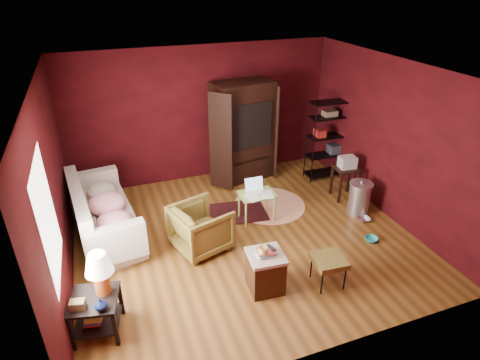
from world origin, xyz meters
The scene contains 18 objects.
room centered at (-0.04, -0.01, 1.40)m, with size 5.54×5.04×2.84m.
sofa centered at (-2.22, 0.77, 0.37)m, with size 1.88×0.55×0.73m, color #B7A59E.
armchair centered at (-0.76, -0.03, 0.42)m, with size 0.82×0.76×0.84m, color black.
pet_bowl_steel centered at (2.22, -0.29, 0.12)m, with size 0.24×0.06×0.24m, color silver.
pet_bowl_turquoise centered at (1.97, -0.86, 0.11)m, with size 0.21×0.07×0.21m, color #25A7B0.
vase centered at (-2.34, -1.47, 0.62)m, with size 0.15×0.16×0.15m, color #0C143F.
mug centered at (-0.23, -1.32, 0.73)m, with size 0.13×0.11×0.13m, color #FFD87C.
side_table centered at (-2.36, -1.22, 0.68)m, with size 0.68×0.68×1.13m.
sofa_cushions centered at (-2.23, 0.78, 0.45)m, with size 1.11×2.27×0.91m.
hamper centered at (-0.16, -1.27, 0.31)m, with size 0.53×0.53×0.69m.
footstool centered at (0.73, -1.49, 0.39)m, with size 0.48×0.48×0.45m.
rug_round centered at (0.83, 0.80, 0.01)m, with size 1.67×1.67×0.01m.
rug_oriental centered at (0.09, 0.76, 0.02)m, with size 1.29×0.95×0.01m.
laptop_desk centered at (0.41, 0.45, 0.48)m, with size 0.63×0.50×0.78m.
tv_armoire centered at (0.78, 2.11, 1.09)m, with size 1.63×1.04×2.10m.
wire_shelving centered at (2.47, 1.52, 0.94)m, with size 0.85×0.39×1.71m.
small_stand centered at (2.35, 0.58, 0.66)m, with size 0.49×0.49×0.88m.
trash_can centered at (2.28, -0.02, 0.32)m, with size 0.56×0.56×0.67m.
Camera 1 is at (-2.02, -5.26, 4.06)m, focal length 30.00 mm.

